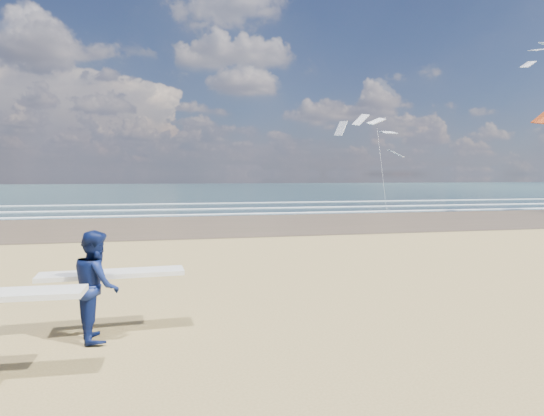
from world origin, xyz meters
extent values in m
cube|color=#4E4229|center=(20.00, 18.00, 0.01)|extent=(220.00, 12.00, 0.01)
cube|color=#1A323A|center=(20.00, 72.00, 0.01)|extent=(220.00, 100.00, 0.02)
cube|color=white|center=(20.00, 22.80, 0.05)|extent=(220.00, 0.50, 0.05)
cube|color=white|center=(20.00, 27.50, 0.05)|extent=(220.00, 0.50, 0.05)
cube|color=white|center=(20.00, 34.00, 0.05)|extent=(220.00, 0.50, 0.05)
imported|color=#0E1B51|center=(0.30, 1.09, 0.82)|extent=(0.78, 0.91, 1.65)
cube|color=white|center=(0.50, 1.44, 0.92)|extent=(2.22, 0.62, 0.07)
cube|color=slate|center=(16.61, 24.62, 0.05)|extent=(0.12, 0.12, 0.10)
camera|label=1|loc=(1.27, -6.45, 2.48)|focal=32.00mm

